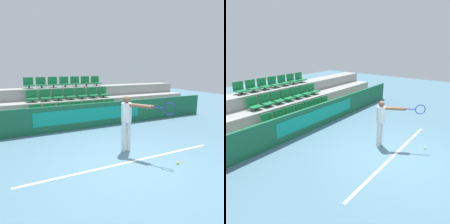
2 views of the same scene
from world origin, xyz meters
The scene contains 29 objects.
ground_plane centered at (0.00, 0.00, 0.00)m, with size 30.00×30.00×0.00m, color slate.
court_baseline centered at (0.00, 0.12, 0.00)m, with size 5.51×0.08×0.01m.
barrier_wall centered at (0.01, 3.68, 0.49)m, with size 12.63×0.14×0.98m.
bleacher_tier_front centered at (0.00, 4.19, 0.25)m, with size 12.23×0.86×0.49m.
bleacher_tier_middle centered at (0.00, 5.05, 0.49)m, with size 12.23×0.86×0.98m.
bleacher_tier_back centered at (0.00, 5.91, 0.74)m, with size 12.23×0.86×1.47m.
stadium_chair_0 centered at (-1.62, 4.31, 0.69)m, with size 0.43×0.44×0.48m.
stadium_chair_1 centered at (-1.08, 4.31, 0.69)m, with size 0.43×0.44×0.48m.
stadium_chair_2 centered at (-0.54, 4.31, 0.69)m, with size 0.43×0.44×0.48m.
stadium_chair_3 centered at (0.00, 4.31, 0.69)m, with size 0.43×0.44×0.48m.
stadium_chair_4 centered at (0.54, 4.31, 0.69)m, with size 0.43×0.44×0.48m.
stadium_chair_5 centered at (1.08, 4.31, 0.69)m, with size 0.43×0.44×0.48m.
stadium_chair_6 centered at (1.62, 4.31, 0.69)m, with size 0.43×0.44×0.48m.
stadium_chair_7 centered at (-1.62, 5.17, 1.18)m, with size 0.43×0.44×0.48m.
stadium_chair_8 centered at (-1.08, 5.17, 1.18)m, with size 0.43×0.44×0.48m.
stadium_chair_9 centered at (-0.54, 5.17, 1.18)m, with size 0.43×0.44×0.48m.
stadium_chair_10 centered at (0.00, 5.17, 1.18)m, with size 0.43×0.44×0.48m.
stadium_chair_11 centered at (0.54, 5.17, 1.18)m, with size 0.43×0.44×0.48m.
stadium_chair_12 centered at (1.08, 5.17, 1.18)m, with size 0.43×0.44×0.48m.
stadium_chair_13 centered at (1.62, 5.17, 1.18)m, with size 0.43×0.44×0.48m.
stadium_chair_14 centered at (-1.62, 6.02, 1.67)m, with size 0.43×0.44×0.48m.
stadium_chair_15 centered at (-1.08, 6.02, 1.67)m, with size 0.43×0.44×0.48m.
stadium_chair_16 centered at (-0.54, 6.02, 1.67)m, with size 0.43×0.44×0.48m.
stadium_chair_17 centered at (0.00, 6.02, 1.67)m, with size 0.43×0.44×0.48m.
stadium_chair_18 centered at (0.54, 6.02, 1.67)m, with size 0.43×0.44×0.48m.
stadium_chair_19 centered at (1.08, 6.02, 1.67)m, with size 0.43×0.44×0.48m.
stadium_chair_20 centered at (1.62, 6.02, 1.67)m, with size 0.43×0.44×0.48m.
tennis_player centered at (0.38, 0.75, 0.99)m, with size 0.83×1.37×1.61m.
tennis_ball centered at (1.04, -0.54, 0.03)m, with size 0.07×0.07×0.07m.
Camera 1 is at (-2.76, -4.33, 2.39)m, focal length 35.00 mm.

